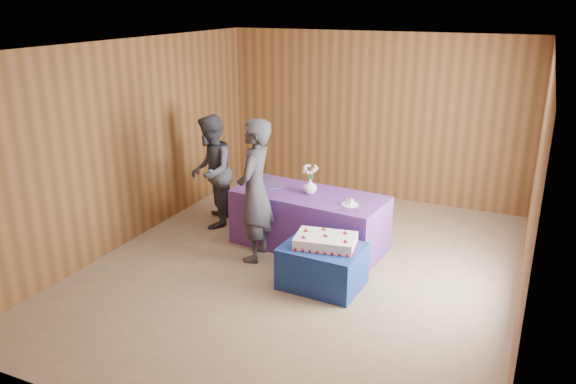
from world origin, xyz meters
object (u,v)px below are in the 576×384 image
Objects in this scene: sheet_cake at (326,241)px; vase at (310,186)px; cake_table at (322,266)px; serving_table at (309,220)px; guest_right at (211,172)px; guest_left at (255,191)px.

vase is (-0.58, 0.95, 0.28)m from sheet_cake.
cake_table is 1.28m from vase.
serving_table is 1.22× the size of guest_right.
vase is (-0.00, 0.02, 0.47)m from serving_table.
guest_right is (-1.58, 0.13, 0.44)m from serving_table.
sheet_cake is at bearing 39.90° from guest_right.
serving_table is 0.47m from vase.
vase is at bearing 62.14° from guest_right.
sheet_cake reaches higher than cake_table.
vase is 0.80m from guest_left.
vase is 1.58m from guest_right.
serving_table reaches higher than sheet_cake.
cake_table is 0.31m from sheet_cake.
guest_left is at bearing -127.83° from vase.
sheet_cake is 0.42× the size of guest_left.
cake_table is at bearing -53.51° from serving_table.
serving_table reaches higher than cake_table.
guest_left reaches higher than serving_table.
guest_right is (-1.58, 0.11, -0.03)m from vase.
sheet_cake is at bearing 64.42° from guest_left.
guest_right is at bearing 145.22° from sheet_cake.
sheet_cake is (0.58, -0.93, 0.19)m from serving_table.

